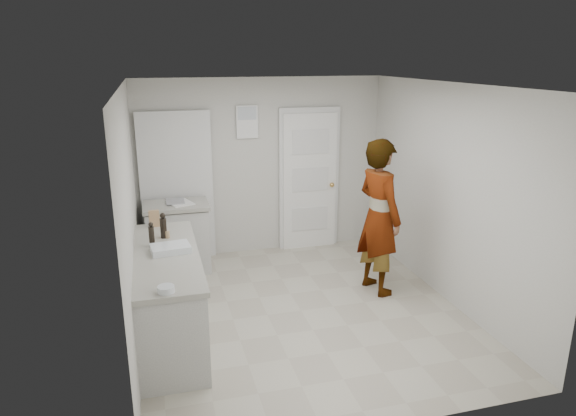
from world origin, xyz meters
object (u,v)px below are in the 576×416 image
object	(u,v)px
oil_cruet_a	(163,226)
oil_cruet_b	(152,235)
egg_bowl	(166,289)
person	(379,217)
cake_mix_box	(154,219)
baking_dish	(170,249)
spice_jar	(168,235)

from	to	relation	value
oil_cruet_a	oil_cruet_b	world-z (taller)	oil_cruet_a
egg_bowl	person	bearing A→B (deg)	28.52
cake_mix_box	oil_cruet_a	distance (m)	0.42
oil_cruet_b	oil_cruet_a	bearing A→B (deg)	61.13
baking_dish	oil_cruet_a	bearing A→B (deg)	96.22
oil_cruet_a	person	bearing A→B (deg)	0.66
oil_cruet_a	egg_bowl	bearing A→B (deg)	-91.44
oil_cruet_a	baking_dish	bearing A→B (deg)	-83.78
person	spice_jar	xyz separation A→B (m)	(-2.45, -0.05, 0.02)
cake_mix_box	oil_cruet_a	xyz separation A→B (m)	(0.09, -0.41, 0.04)
baking_dish	egg_bowl	world-z (taller)	baking_dish
spice_jar	oil_cruet_b	distance (m)	0.28
person	oil_cruet_a	xyz separation A→B (m)	(-2.49, -0.03, 0.12)
person	baking_dish	xyz separation A→B (m)	(-2.44, -0.46, 0.02)
cake_mix_box	oil_cruet_b	distance (m)	0.63
person	egg_bowl	xyz separation A→B (m)	(-2.52, -1.37, 0.01)
person	egg_bowl	size ratio (longest dim) A/B	13.47
cake_mix_box	baking_dish	world-z (taller)	cake_mix_box
oil_cruet_b	person	bearing A→B (deg)	5.55
cake_mix_box	person	bearing A→B (deg)	-13.10
baking_dish	spice_jar	bearing A→B (deg)	91.41
oil_cruet_b	egg_bowl	xyz separation A→B (m)	(0.09, -1.12, -0.09)
person	baking_dish	bearing A→B (deg)	87.49
person	spice_jar	world-z (taller)	person
egg_bowl	oil_cruet_b	bearing A→B (deg)	94.64
baking_dish	egg_bowl	size ratio (longest dim) A/B	2.87
oil_cruet_a	baking_dish	xyz separation A→B (m)	(0.05, -0.43, -0.10)
spice_jar	oil_cruet_a	size ratio (longest dim) A/B	0.27
egg_bowl	baking_dish	bearing A→B (deg)	84.99
spice_jar	egg_bowl	size ratio (longest dim) A/B	0.54
egg_bowl	oil_cruet_a	bearing A→B (deg)	88.56
spice_jar	baking_dish	distance (m)	0.41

